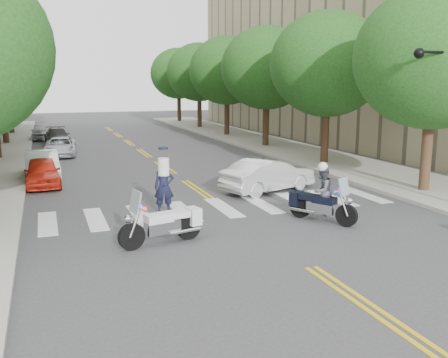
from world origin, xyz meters
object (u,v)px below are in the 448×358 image
motorcycle_parked (168,224)px  convertible (268,175)px  officer_standing (164,187)px  motorcycle_police (320,195)px

motorcycle_parked → convertible: (5.66, 5.33, 0.13)m
officer_standing → convertible: 5.42m
motorcycle_parked → convertible: size_ratio=0.59×
convertible → motorcycle_police: bearing=157.0°
motorcycle_police → convertible: bearing=-123.8°
officer_standing → convertible: size_ratio=0.44×
officer_standing → convertible: (5.00, 2.06, -0.25)m
officer_standing → motorcycle_police: bearing=-21.2°
motorcycle_police → convertible: 4.85m
motorcycle_parked → motorcycle_police: bearing=-98.5°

